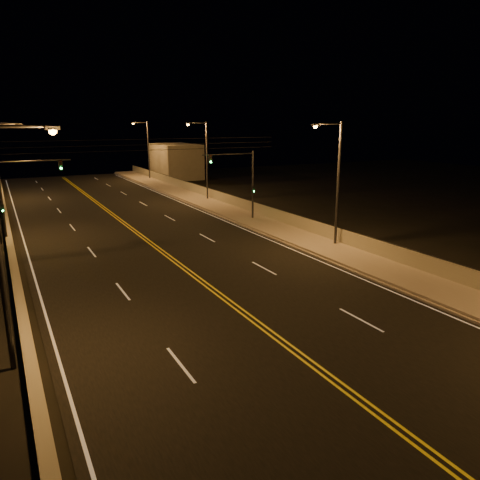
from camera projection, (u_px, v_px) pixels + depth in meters
name	position (u px, v px, depth m)	size (l,w,h in m)	color
road	(195.00, 277.00, 28.14)	(18.00, 120.00, 0.02)	black
sidewalk	(337.00, 252.00, 32.94)	(3.60, 120.00, 0.30)	gray
curb	(316.00, 256.00, 32.12)	(0.14, 120.00, 0.15)	gray
parapet_wall	(356.00, 240.00, 33.52)	(0.30, 120.00, 1.00)	gray
jersey_barrier	(19.00, 297.00, 23.72)	(0.45, 120.00, 0.84)	gray
distant_building_right	(176.00, 161.00, 76.62)	(6.00, 10.00, 5.51)	gray
parapet_rail	(357.00, 233.00, 33.39)	(0.06, 0.06, 120.00)	black
lane_markings	(196.00, 277.00, 28.07)	(17.32, 116.00, 0.00)	silver
streetlight_1	(335.00, 177.00, 33.32)	(2.55, 0.28, 9.07)	#2D2D33
streetlight_2	(205.00, 156.00, 53.50)	(2.55, 0.28, 9.07)	#2D2D33
streetlight_3	(147.00, 147.00, 73.15)	(2.55, 0.28, 9.07)	#2D2D33
streetlight_4	(5.00, 233.00, 16.57)	(2.55, 0.28, 9.07)	#2D2D33
traffic_signal_right	(244.00, 178.00, 42.53)	(5.11, 0.31, 6.46)	#2D2D33
traffic_signal_left	(15.00, 192.00, 34.06)	(5.11, 0.31, 6.46)	#2D2D33
overhead_wires	(144.00, 145.00, 34.48)	(22.00, 0.03, 0.83)	black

